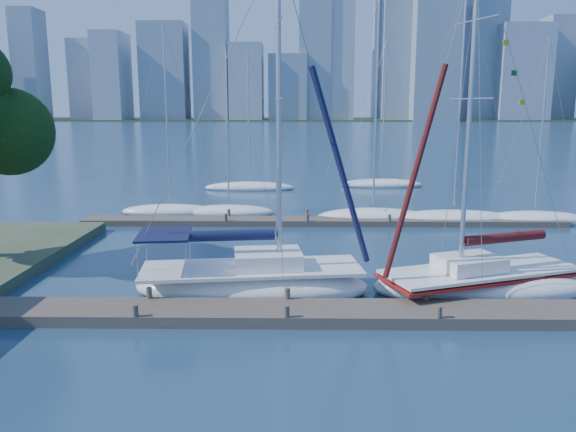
{
  "coord_description": "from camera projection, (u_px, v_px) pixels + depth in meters",
  "views": [
    {
      "loc": [
        0.3,
        -18.4,
        7.2
      ],
      "look_at": [
        -0.02,
        4.0,
        2.85
      ],
      "focal_mm": 35.0,
      "sensor_mm": 36.0,
      "label": 1
    }
  ],
  "objects": [
    {
      "name": "sailboat_navy",
      "position": [
        252.0,
        269.0,
        21.87
      ],
      "size": [
        9.48,
        4.13,
        13.43
      ],
      "rotation": [
        0.0,
        0.0,
        0.12
      ],
      "color": "white",
      "rests_on": "ground"
    },
    {
      "name": "bg_boat_0",
      "position": [
        170.0,
        210.0,
        38.42
      ],
      "size": [
        6.84,
        2.75,
        12.82
      ],
      "rotation": [
        0.0,
        0.0,
        0.12
      ],
      "color": "white",
      "rests_on": "ground"
    },
    {
      "name": "sailboat_maroon",
      "position": [
        481.0,
        268.0,
        21.87
      ],
      "size": [
        8.88,
        5.47,
        13.42
      ],
      "rotation": [
        0.0,
        0.0,
        0.35
      ],
      "color": "white",
      "rests_on": "ground"
    },
    {
      "name": "near_dock",
      "position": [
        287.0,
        313.0,
        19.4
      ],
      "size": [
        26.0,
        2.0,
        0.4
      ],
      "primitive_type": "cube",
      "color": "#473C34",
      "rests_on": "ground"
    },
    {
      "name": "bg_boat_7",
      "position": [
        382.0,
        184.0,
        51.61
      ],
      "size": [
        7.77,
        3.91,
        13.29
      ],
      "rotation": [
        0.0,
        0.0,
        0.24
      ],
      "color": "white",
      "rests_on": "ground"
    },
    {
      "name": "ground",
      "position": [
        287.0,
        318.0,
        19.44
      ],
      "size": [
        700.0,
        700.0,
        0.0
      ],
      "primitive_type": "plane",
      "color": "#172B4A",
      "rests_on": "ground"
    },
    {
      "name": "bg_boat_4",
      "position": [
        453.0,
        218.0,
        35.69
      ],
      "size": [
        8.04,
        2.87,
        14.92
      ],
      "rotation": [
        0.0,
        0.0,
        -0.07
      ],
      "color": "white",
      "rests_on": "ground"
    },
    {
      "name": "skyline",
      "position": [
        344.0,
        51.0,
        296.89
      ],
      "size": [
        502.39,
        51.31,
        106.96
      ],
      "color": "gray",
      "rests_on": "ground"
    },
    {
      "name": "bg_boat_6",
      "position": [
        250.0,
        187.0,
        49.75
      ],
      "size": [
        8.11,
        5.0,
        12.1
      ],
      "rotation": [
        0.0,
        0.0,
        0.4
      ],
      "color": "white",
      "rests_on": "ground"
    },
    {
      "name": "far_dock",
      "position": [
        323.0,
        221.0,
        35.08
      ],
      "size": [
        30.0,
        1.8,
        0.36
      ],
      "primitive_type": "cube",
      "color": "#473C34",
      "rests_on": "ground"
    },
    {
      "name": "bg_boat_5",
      "position": [
        534.0,
        219.0,
        35.51
      ],
      "size": [
        7.12,
        4.19,
        11.59
      ],
      "rotation": [
        0.0,
        0.0,
        0.32
      ],
      "color": "white",
      "rests_on": "ground"
    },
    {
      "name": "bg_boat_3",
      "position": [
        373.0,
        216.0,
        36.21
      ],
      "size": [
        7.54,
        3.85,
        14.07
      ],
      "rotation": [
        0.0,
        0.0,
        -0.21
      ],
      "color": "white",
      "rests_on": "ground"
    },
    {
      "name": "far_shore",
      "position": [
        296.0,
        119.0,
        333.52
      ],
      "size": [
        800.0,
        100.0,
        1.5
      ],
      "primitive_type": "cube",
      "color": "#38472D",
      "rests_on": "ground"
    },
    {
      "name": "bg_boat_1",
      "position": [
        229.0,
        211.0,
        38.15
      ],
      "size": [
        6.43,
        4.09,
        11.28
      ],
      "rotation": [
        0.0,
        0.0,
        -0.37
      ],
      "color": "white",
      "rests_on": "ground"
    }
  ]
}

